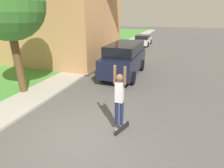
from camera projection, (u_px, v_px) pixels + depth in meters
The scene contains 9 objects.
ground_plane at pixel (81, 135), 5.83m from camera, with size 120.00×120.00×0.00m, color #54514F.
lawn at pixel (27, 66), 13.56m from camera, with size 10.00×80.00×0.08m.
sidewalk at pixel (77, 72), 12.19m from camera, with size 1.80×80.00×0.10m.
house at pixel (49, 1), 14.31m from camera, with size 10.91×7.98×9.13m.
lawn_tree_near at pixel (6, 2), 7.45m from camera, with size 3.29×3.29×5.83m.
suv_parked at pixel (125, 58), 11.25m from camera, with size 2.06×4.72×2.08m.
car_down_street at pixel (143, 40), 23.13m from camera, with size 1.98×4.39×1.30m.
skateboarder at pixel (119, 96), 5.56m from camera, with size 0.41×0.24×2.05m.
skateboard at pixel (122, 129), 6.01m from camera, with size 0.34×0.75×0.27m.
Camera 1 is at (2.58, -4.18, 3.72)m, focal length 28.00 mm.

